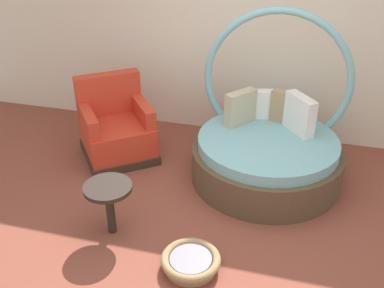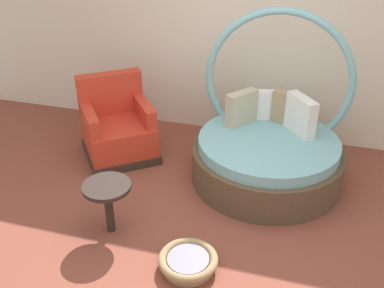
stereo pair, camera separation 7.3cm
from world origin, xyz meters
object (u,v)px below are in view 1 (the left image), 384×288
Objects in this scene: pet_basket at (191,262)px; side_table at (108,194)px; round_daybed at (268,146)px; red_armchair at (116,130)px.

side_table is (-0.84, 0.27, 0.35)m from pet_basket.
round_daybed reaches higher than pet_basket.
side_table is at bearing -133.74° from round_daybed.
round_daybed is 1.79m from red_armchair.
red_armchair is at bearing 130.15° from pet_basket.
side_table is (0.51, -1.33, 0.10)m from red_armchair.
red_armchair is 2.19× the size of pet_basket.
round_daybed is at bearing 0.30° from red_armchair.
red_armchair reaches higher than pet_basket.
side_table is at bearing -69.07° from red_armchair.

